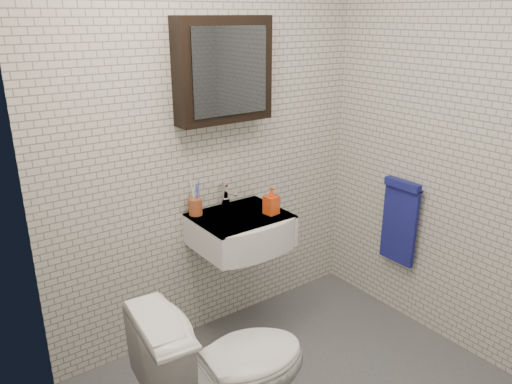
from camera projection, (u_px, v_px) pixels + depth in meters
room_shell at (328, 143)px, 2.21m from camera, size 2.22×2.02×2.51m
washbasin at (244, 231)px, 3.04m from camera, size 0.55×0.50×0.20m
faucet at (226, 197)px, 3.14m from camera, size 0.06×0.20×0.15m
mirror_cabinet at (224, 70)px, 2.87m from camera, size 0.60×0.15×0.60m
towel_rail at (400, 218)px, 3.31m from camera, size 0.09×0.30×0.58m
toothbrush_cup at (195, 206)px, 3.03m from camera, size 0.09×0.09×0.23m
soap_bottle at (271, 201)px, 3.03m from camera, size 0.09×0.09×0.17m
toilet at (227, 371)px, 2.36m from camera, size 0.85×0.54×0.82m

